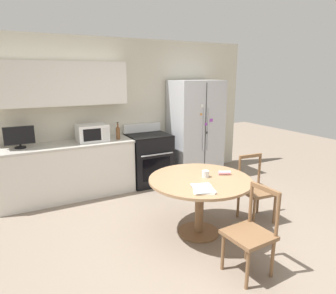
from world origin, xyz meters
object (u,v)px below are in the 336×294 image
object	(u,v)px
counter_bottle	(118,133)
dining_chair_near	(251,234)
refrigerator	(195,129)
microwave	(92,133)
candle_glass	(205,174)
oven_range	(149,158)
countertop_tv	(19,136)
dining_chair_right	(256,190)

from	to	relation	value
counter_bottle	dining_chair_near	xyz separation A→B (m)	(0.39, -2.83, -0.58)
refrigerator	microwave	bearing A→B (deg)	178.10
candle_glass	dining_chair_near	bearing A→B (deg)	-94.51
counter_bottle	oven_range	bearing A→B (deg)	3.65
countertop_tv	candle_glass	distance (m)	2.84
microwave	countertop_tv	xyz separation A→B (m)	(-1.09, 0.02, 0.04)
oven_range	candle_glass	world-z (taller)	oven_range
refrigerator	dining_chair_right	bearing A→B (deg)	-98.63
refrigerator	countertop_tv	size ratio (longest dim) A/B	4.41
oven_range	counter_bottle	size ratio (longest dim) A/B	3.65
counter_bottle	microwave	bearing A→B (deg)	169.36
oven_range	dining_chair_near	xyz separation A→B (m)	(-0.19, -2.86, -0.03)
countertop_tv	candle_glass	world-z (taller)	countertop_tv
counter_bottle	candle_glass	bearing A→B (deg)	-76.40
oven_range	countertop_tv	xyz separation A→B (m)	(-2.09, 0.06, 0.61)
refrigerator	counter_bottle	xyz separation A→B (m)	(-1.58, -0.01, 0.08)
refrigerator	dining_chair_near	distance (m)	3.12
dining_chair_near	microwave	bearing A→B (deg)	12.72
countertop_tv	dining_chair_near	xyz separation A→B (m)	(1.90, -2.92, -0.64)
oven_range	microwave	xyz separation A→B (m)	(-1.01, 0.04, 0.57)
microwave	counter_bottle	size ratio (longest dim) A/B	1.66
dining_chair_near	candle_glass	world-z (taller)	dining_chair_near
microwave	candle_glass	bearing A→B (deg)	-66.14
oven_range	counter_bottle	bearing A→B (deg)	-176.35
dining_chair_near	candle_glass	size ratio (longest dim) A/B	10.36
microwave	candle_glass	world-z (taller)	microwave
dining_chair_near	candle_glass	distance (m)	0.97
dining_chair_right	candle_glass	size ratio (longest dim) A/B	10.36
microwave	countertop_tv	distance (m)	1.09
microwave	dining_chair_right	world-z (taller)	microwave
microwave	candle_glass	xyz separation A→B (m)	(0.89, -2.00, -0.26)
candle_glass	refrigerator	bearing A→B (deg)	60.10
candle_glass	oven_range	bearing A→B (deg)	86.47
dining_chair_near	dining_chair_right	world-z (taller)	same
microwave	refrigerator	bearing A→B (deg)	-1.90
refrigerator	microwave	xyz separation A→B (m)	(-2.00, 0.07, 0.10)
countertop_tv	dining_chair_right	distance (m)	3.53
microwave	dining_chair_near	size ratio (longest dim) A/B	0.54
countertop_tv	counter_bottle	bearing A→B (deg)	-3.65
dining_chair_near	dining_chair_right	distance (m)	1.22
refrigerator	countertop_tv	xyz separation A→B (m)	(-3.08, 0.08, 0.14)
countertop_tv	dining_chair_right	bearing A→B (deg)	-36.79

